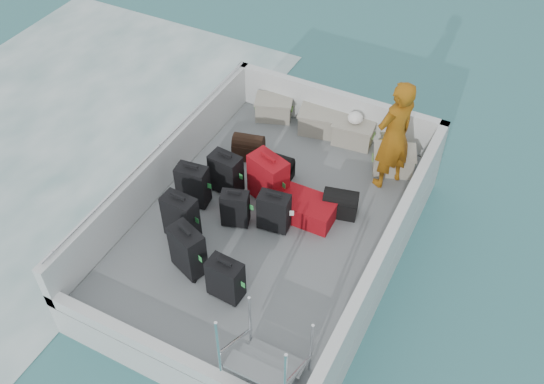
{
  "coord_description": "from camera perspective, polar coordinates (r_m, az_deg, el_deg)",
  "views": [
    {
      "loc": [
        2.71,
        -5.11,
        6.93
      ],
      "look_at": [
        -0.05,
        0.23,
        1.0
      ],
      "focal_mm": 40.0,
      "sensor_mm": 36.0,
      "label": 1
    }
  ],
  "objects": [
    {
      "name": "suitcase_1",
      "position": [
        8.68,
        -7.44,
        0.6
      ],
      "size": [
        0.47,
        0.31,
        0.66
      ],
      "primitive_type": "cube",
      "rotation": [
        0.0,
        0.0,
        0.13
      ],
      "color": "black",
      "rests_on": "deck"
    },
    {
      "name": "white_bag",
      "position": [
        9.64,
        7.83,
        6.79
      ],
      "size": [
        0.24,
        0.24,
        0.18
      ],
      "primitive_type": "ellipsoid",
      "color": "white",
      "rests_on": "crate_2"
    },
    {
      "name": "crate_3",
      "position": [
        9.4,
        11.35,
        2.88
      ],
      "size": [
        0.69,
        0.58,
        0.36
      ],
      "primitive_type": "cube",
      "rotation": [
        0.0,
        0.0,
        0.34
      ],
      "color": "#A29D8D",
      "rests_on": "deck"
    },
    {
      "name": "suitcase_3",
      "position": [
        7.83,
        -7.92,
        -5.51
      ],
      "size": [
        0.53,
        0.42,
        0.71
      ],
      "primitive_type": "cube",
      "rotation": [
        0.0,
        0.0,
        -0.36
      ],
      "color": "black",
      "rests_on": "deck"
    },
    {
      "name": "duffel_0",
      "position": [
        9.47,
        -2.22,
        4.09
      ],
      "size": [
        0.53,
        0.4,
        0.32
      ],
      "primitive_type": null,
      "rotation": [
        0.0,
        0.0,
        0.24
      ],
      "color": "black",
      "rests_on": "deck"
    },
    {
      "name": "duffel_2",
      "position": [
        8.63,
        6.43,
        -1.2
      ],
      "size": [
        0.54,
        0.4,
        0.32
      ],
      "primitive_type": null,
      "rotation": [
        0.0,
        0.0,
        0.23
      ],
      "color": "black",
      "rests_on": "deck"
    },
    {
      "name": "suitcase_2",
      "position": [
        8.82,
        -4.34,
        1.73
      ],
      "size": [
        0.48,
        0.31,
        0.65
      ],
      "primitive_type": "cube",
      "rotation": [
        0.0,
        0.0,
        -0.09
      ],
      "color": "black",
      "rests_on": "deck"
    },
    {
      "name": "deck",
      "position": [
        8.57,
        -0.43,
        -2.92
      ],
      "size": [
        3.3,
        4.7,
        0.02
      ],
      "primitive_type": "cube",
      "color": "slate",
      "rests_on": "ferry_hull"
    },
    {
      "name": "wake_foam",
      "position": [
        11.42,
        -22.32,
        3.38
      ],
      "size": [
        10.0,
        10.0,
        0.0
      ],
      "primitive_type": "plane",
      "color": "white",
      "rests_on": "ground"
    },
    {
      "name": "yellow_bag",
      "position": [
        9.75,
        10.51,
        4.25
      ],
      "size": [
        0.28,
        0.26,
        0.22
      ],
      "primitive_type": "ellipsoid",
      "color": "yellow",
      "rests_on": "deck"
    },
    {
      "name": "suitcase_0",
      "position": [
        8.23,
        -8.57,
        -2.38
      ],
      "size": [
        0.47,
        0.28,
        0.71
      ],
      "primitive_type": "cube",
      "rotation": [
        0.0,
        0.0,
        -0.04
      ],
      "color": "black",
      "rests_on": "deck"
    },
    {
      "name": "ground",
      "position": [
        9.03,
        -0.41,
        -5.53
      ],
      "size": [
        160.0,
        160.0,
        0.0
      ],
      "primitive_type": "plane",
      "color": "#185453",
      "rests_on": "ground"
    },
    {
      "name": "suitcase_4",
      "position": [
        8.36,
        -3.48,
        -1.6
      ],
      "size": [
        0.43,
        0.33,
        0.56
      ],
      "primitive_type": "cube",
      "rotation": [
        0.0,
        0.0,
        0.32
      ],
      "color": "black",
      "rests_on": "deck"
    },
    {
      "name": "suitcase_7",
      "position": [
        8.28,
        0.19,
        -1.92
      ],
      "size": [
        0.46,
        0.3,
        0.6
      ],
      "primitive_type": "cube",
      "rotation": [
        0.0,
        0.0,
        0.14
      ],
      "color": "black",
      "rests_on": "deck"
    },
    {
      "name": "deck_fittings",
      "position": [
        7.99,
        0.7,
        -3.42
      ],
      "size": [
        3.6,
        5.0,
        0.9
      ],
      "color": "silver",
      "rests_on": "deck"
    },
    {
      "name": "passenger",
      "position": [
        8.74,
        11.42,
        5.23
      ],
      "size": [
        0.69,
        0.78,
        1.77
      ],
      "primitive_type": "imported",
      "rotation": [
        0.0,
        0.0,
        -2.1
      ],
      "color": "#C47012",
      "rests_on": "deck"
    },
    {
      "name": "crate_1",
      "position": [
        9.97,
        4.43,
        6.56
      ],
      "size": [
        0.68,
        0.54,
        0.37
      ],
      "primitive_type": "cube",
      "rotation": [
        0.0,
        0.0,
        0.21
      ],
      "color": "#A29D8D",
      "rests_on": "deck"
    },
    {
      "name": "suitcase_5",
      "position": [
        8.63,
        -0.35,
        1.21
      ],
      "size": [
        0.63,
        0.49,
        0.76
      ],
      "primitive_type": "cube",
      "rotation": [
        0.0,
        0.0,
        -0.33
      ],
      "color": "maroon",
      "rests_on": "deck"
    },
    {
      "name": "crate_0",
      "position": [
        10.25,
        0.18,
        7.84
      ],
      "size": [
        0.68,
        0.57,
        0.35
      ],
      "primitive_type": "cube",
      "rotation": [
        0.0,
        0.0,
        0.35
      ],
      "color": "#A29D8D",
      "rests_on": "deck"
    },
    {
      "name": "ferry_hull",
      "position": [
        8.8,
        -0.42,
        -4.28
      ],
      "size": [
        3.6,
        5.0,
        0.6
      ],
      "primitive_type": "cube",
      "color": "silver",
      "rests_on": "ground"
    },
    {
      "name": "suitcase_6",
      "position": [
        7.56,
        -4.39,
        -8.23
      ],
      "size": [
        0.45,
        0.28,
        0.6
      ],
      "primitive_type": "cube",
      "rotation": [
        0.0,
        0.0,
        -0.06
      ],
      "color": "black",
      "rests_on": "deck"
    },
    {
      "name": "crate_2",
      "position": [
        9.81,
        7.68,
        5.53
      ],
      "size": [
        0.65,
        0.48,
        0.37
      ],
      "primitive_type": "cube",
      "rotation": [
        0.0,
        0.0,
        0.11
      ],
      "color": "#A29D8D",
      "rests_on": "deck"
    },
    {
      "name": "duffel_1",
      "position": [
        9.11,
        0.64,
        2.14
      ],
      "size": [
        0.43,
        0.32,
        0.32
      ],
      "primitive_type": null,
      "rotation": [
        0.0,
        0.0,
        0.04
      ],
      "color": "black",
      "rests_on": "deck"
    },
    {
      "name": "suitcase_8",
      "position": [
        8.54,
        3.35,
        -1.6
      ],
      "size": [
        0.79,
        0.52,
        0.31
      ],
      "primitive_type": "cube",
      "rotation": [
        0.0,
        0.0,
        1.58
      ],
      "color": "maroon",
      "rests_on": "deck"
    }
  ]
}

